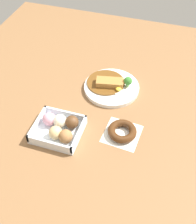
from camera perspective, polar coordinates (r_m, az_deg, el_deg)
The scene contains 4 objects.
ground_plane at distance 1.10m, azimuth 2.86°, elevation -1.40°, with size 1.60×1.60×0.00m, color brown.
curry_plate at distance 1.21m, azimuth 2.79°, elevation 5.34°, with size 0.24×0.24×0.07m.
donut_box at distance 1.04m, azimuth -7.97°, elevation -3.30°, with size 0.18×0.16×0.06m.
chocolate_ring_donut at distance 1.04m, azimuth 5.02°, elevation -4.02°, with size 0.14×0.14×0.03m.
Camera 1 is at (-0.16, 0.71, 0.83)m, focal length 44.26 mm.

